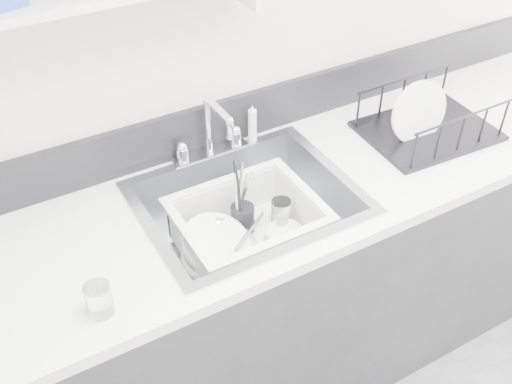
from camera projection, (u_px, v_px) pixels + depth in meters
counter_run at (249, 300)px, 2.08m from camera, size 3.20×0.62×0.92m
backsplash at (203, 128)px, 1.93m from camera, size 3.20×0.02×0.16m
sink at (248, 221)px, 1.84m from camera, size 0.64×0.52×0.20m
faucet at (210, 141)px, 1.91m from camera, size 0.26×0.18×0.23m
side_sprayer at (252, 124)px, 1.97m from camera, size 0.03×0.03×0.14m
wall_shelf at (71, 2)px, 1.43m from camera, size 1.00×0.16×0.12m
wash_tub at (248, 229)px, 1.81m from camera, size 0.45×0.38×0.16m
plate_stack at (219, 249)px, 1.80m from camera, size 0.26×0.25×0.10m
utensil_cup at (242, 216)px, 1.87m from camera, size 0.07×0.07×0.25m
ladle at (236, 235)px, 1.83m from camera, size 0.23×0.25×0.07m
tumbler_in_tub at (281, 212)px, 1.90m from camera, size 0.08×0.08×0.09m
tumbler_counter at (99, 300)px, 1.43m from camera, size 0.08×0.08×0.09m
dish_rack at (430, 114)px, 2.01m from camera, size 0.45×0.35×0.15m
bowl_small at (285, 235)px, 1.86m from camera, size 0.15×0.15×0.04m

